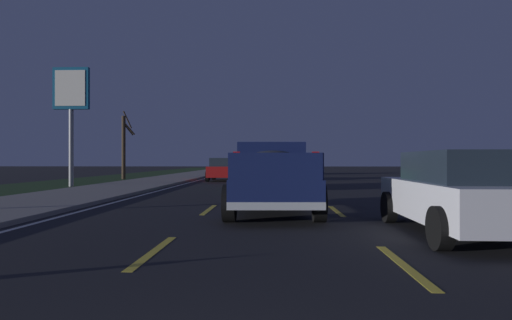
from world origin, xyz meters
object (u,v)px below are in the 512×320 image
sedan_green (272,172)px  gas_price_sign (71,98)px  pickup_truck (272,175)px  sedan_red (224,169)px  sedan_silver (272,166)px  bare_tree_far (124,145)px  sedan_white (461,192)px

sedan_green → gas_price_sign: gas_price_sign is taller
pickup_truck → sedan_red: (17.80, 3.33, -0.20)m
sedan_silver → bare_tree_far: bare_tree_far is taller
sedan_white → sedan_silver: 34.43m
pickup_truck → gas_price_sign: 15.57m
pickup_truck → sedan_silver: (30.88, 0.06, -0.20)m
sedan_white → sedan_green: 13.61m
pickup_truck → sedan_green: (9.77, 0.04, -0.20)m
gas_price_sign → sedan_green: bearing=-95.6°
sedan_green → sedan_red: bearing=22.3°
sedan_red → sedan_green: same height
sedan_red → sedan_silver: (13.09, -3.28, 0.00)m
sedan_white → sedan_green: (13.14, 3.54, 0.00)m
sedan_red → sedan_green: size_ratio=1.00×
gas_price_sign → pickup_truck: bearing=-135.6°
bare_tree_far → sedan_silver: bearing=-44.7°
sedan_white → bare_tree_far: 27.41m
pickup_truck → sedan_green: pickup_truck is taller
sedan_silver → gas_price_sign: gas_price_sign is taller
sedan_white → bare_tree_far: bearing=31.9°
sedan_silver → sedan_green: size_ratio=1.00×
bare_tree_far → gas_price_sign: bearing=-177.7°
sedan_white → sedan_silver: same height
pickup_truck → sedan_white: (-3.37, -3.49, -0.20)m
pickup_truck → sedan_silver: pickup_truck is taller
pickup_truck → bare_tree_far: bearing=28.9°
sedan_silver → gas_price_sign: (-20.07, 10.53, 3.89)m
sedan_red → bare_tree_far: (2.07, 7.61, 1.70)m
sedan_white → sedan_red: same height
gas_price_sign → sedan_white: bearing=-135.2°
pickup_truck → sedan_silver: 30.88m
sedan_green → sedan_silver: bearing=0.0°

